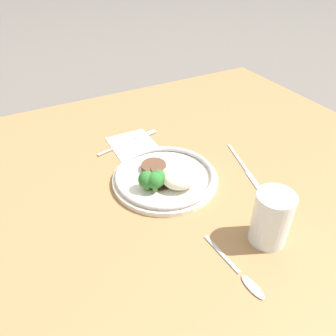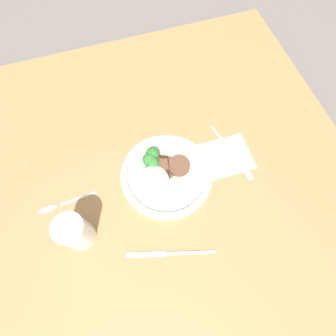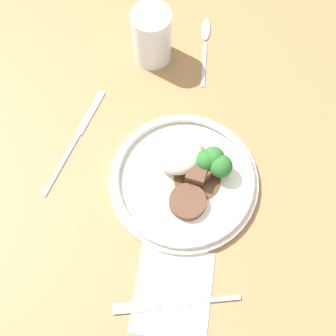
{
  "view_description": "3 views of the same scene",
  "coord_description": "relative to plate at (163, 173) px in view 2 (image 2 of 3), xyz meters",
  "views": [
    {
      "loc": [
        0.51,
        -0.33,
        0.52
      ],
      "look_at": [
        -0.02,
        -0.05,
        0.08
      ],
      "focal_mm": 35.0,
      "sensor_mm": 36.0,
      "label": 1
    },
    {
      "loc": [
        0.05,
        0.21,
        0.71
      ],
      "look_at": [
        -0.03,
        -0.05,
        0.08
      ],
      "focal_mm": 28.0,
      "sensor_mm": 36.0,
      "label": 2
    },
    {
      "loc": [
        -0.31,
        -0.06,
        0.77
      ],
      "look_at": [
        -0.02,
        -0.03,
        0.08
      ],
      "focal_mm": 50.0,
      "sensor_mm": 36.0,
      "label": 3
    }
  ],
  "objects": [
    {
      "name": "fork",
      "position": [
        -0.21,
        0.01,
        -0.02
      ],
      "size": [
        0.05,
        0.19,
        0.0
      ],
      "rotation": [
        0.0,
        0.0,
        1.8
      ],
      "color": "#ADADB2",
      "rests_on": "napkin"
    },
    {
      "name": "napkin",
      "position": [
        -0.19,
        -0.0,
        -0.02
      ],
      "size": [
        0.14,
        0.12,
        0.0
      ],
      "color": "silver",
      "rests_on": "dining_table"
    },
    {
      "name": "dining_table",
      "position": [
        0.02,
        0.06,
        -0.04
      ],
      "size": [
        1.12,
        1.21,
        0.04
      ],
      "color": "olive",
      "rests_on": "ground"
    },
    {
      "name": "knife",
      "position": [
        0.05,
        0.2,
        -0.02
      ],
      "size": [
        0.21,
        0.07,
        0.0
      ],
      "rotation": [
        0.0,
        0.0,
        -0.27
      ],
      "color": "#ADADB2",
      "rests_on": "dining_table"
    },
    {
      "name": "ground_plane",
      "position": [
        0.02,
        0.06,
        -0.05
      ],
      "size": [
        8.0,
        8.0,
        0.0
      ],
      "primitive_type": "plane",
      "color": "#5B5651"
    },
    {
      "name": "spoon",
      "position": [
        0.3,
        -0.0,
        -0.02
      ],
      "size": [
        0.16,
        0.02,
        0.01
      ],
      "rotation": [
        0.0,
        0.0,
        0.06
      ],
      "color": "#ADADB2",
      "rests_on": "dining_table"
    },
    {
      "name": "plate",
      "position": [
        0.0,
        0.0,
        0.0
      ],
      "size": [
        0.25,
        0.25,
        0.06
      ],
      "color": "silver",
      "rests_on": "dining_table"
    },
    {
      "name": "juice_glass",
      "position": [
        0.24,
        0.09,
        0.03
      ],
      "size": [
        0.07,
        0.07,
        0.11
      ],
      "color": "yellow",
      "rests_on": "dining_table"
    }
  ]
}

